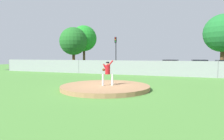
{
  "coord_description": "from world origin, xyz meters",
  "views": [
    {
      "loc": [
        4.96,
        -11.82,
        2.17
      ],
      "look_at": [
        -0.39,
        2.27,
        1.1
      ],
      "focal_mm": 31.68,
      "sensor_mm": 36.0,
      "label": 1
    }
  ],
  "objects_px": {
    "traffic_light_near": "(116,48)",
    "pitcher_youth": "(107,71)",
    "parked_car_charcoal": "(224,67)",
    "traffic_cone_orange": "(148,69)",
    "baseball": "(113,84)",
    "parked_car_teal": "(199,67)",
    "parked_car_red": "(171,66)"
  },
  "relations": [
    {
      "from": "traffic_light_near",
      "to": "pitcher_youth",
      "type": "bearing_deg",
      "value": -71.84
    },
    {
      "from": "pitcher_youth",
      "to": "traffic_light_near",
      "type": "relative_size",
      "value": 0.32
    },
    {
      "from": "parked_car_charcoal",
      "to": "traffic_cone_orange",
      "type": "height_order",
      "value": "parked_car_charcoal"
    },
    {
      "from": "baseball",
      "to": "parked_car_teal",
      "type": "height_order",
      "value": "parked_car_teal"
    },
    {
      "from": "pitcher_youth",
      "to": "baseball",
      "type": "distance_m",
      "value": 1.11
    },
    {
      "from": "parked_car_teal",
      "to": "traffic_light_near",
      "type": "relative_size",
      "value": 0.87
    },
    {
      "from": "parked_car_teal",
      "to": "traffic_light_near",
      "type": "height_order",
      "value": "traffic_light_near"
    },
    {
      "from": "parked_car_teal",
      "to": "parked_car_red",
      "type": "relative_size",
      "value": 1.03
    },
    {
      "from": "parked_car_red",
      "to": "traffic_light_near",
      "type": "height_order",
      "value": "traffic_light_near"
    },
    {
      "from": "pitcher_youth",
      "to": "baseball",
      "type": "relative_size",
      "value": 22.27
    },
    {
      "from": "traffic_cone_orange",
      "to": "traffic_light_near",
      "type": "height_order",
      "value": "traffic_light_near"
    },
    {
      "from": "traffic_cone_orange",
      "to": "parked_car_teal",
      "type": "bearing_deg",
      "value": -17.16
    },
    {
      "from": "traffic_cone_orange",
      "to": "traffic_light_near",
      "type": "xyz_separation_m",
      "value": [
        -5.75,
        2.11,
        3.29
      ]
    },
    {
      "from": "parked_car_teal",
      "to": "parked_car_charcoal",
      "type": "height_order",
      "value": "parked_car_teal"
    },
    {
      "from": "baseball",
      "to": "traffic_cone_orange",
      "type": "xyz_separation_m",
      "value": [
        -0.53,
        15.86,
        -0.04
      ]
    },
    {
      "from": "baseball",
      "to": "parked_car_charcoal",
      "type": "distance_m",
      "value": 16.83
    },
    {
      "from": "parked_car_teal",
      "to": "baseball",
      "type": "bearing_deg",
      "value": -113.51
    },
    {
      "from": "traffic_cone_orange",
      "to": "baseball",
      "type": "bearing_deg",
      "value": -88.07
    },
    {
      "from": "pitcher_youth",
      "to": "parked_car_teal",
      "type": "distance_m",
      "value": 15.74
    },
    {
      "from": "parked_car_teal",
      "to": "parked_car_charcoal",
      "type": "xyz_separation_m",
      "value": [
        2.78,
        0.5,
        -0.01
      ]
    },
    {
      "from": "baseball",
      "to": "parked_car_red",
      "type": "xyz_separation_m",
      "value": [
        2.64,
        14.31,
        0.51
      ]
    },
    {
      "from": "baseball",
      "to": "pitcher_youth",
      "type": "bearing_deg",
      "value": -106.17
    },
    {
      "from": "traffic_light_near",
      "to": "parked_car_teal",
      "type": "bearing_deg",
      "value": -18.57
    },
    {
      "from": "pitcher_youth",
      "to": "traffic_cone_orange",
      "type": "distance_m",
      "value": 16.52
    },
    {
      "from": "parked_car_teal",
      "to": "traffic_cone_orange",
      "type": "height_order",
      "value": "parked_car_teal"
    },
    {
      "from": "baseball",
      "to": "traffic_cone_orange",
      "type": "height_order",
      "value": "traffic_cone_orange"
    },
    {
      "from": "baseball",
      "to": "traffic_cone_orange",
      "type": "bearing_deg",
      "value": 91.93
    },
    {
      "from": "parked_car_charcoal",
      "to": "parked_car_red",
      "type": "distance_m",
      "value": 6.16
    },
    {
      "from": "pitcher_youth",
      "to": "parked_car_red",
      "type": "relative_size",
      "value": 0.37
    },
    {
      "from": "baseball",
      "to": "parked_car_charcoal",
      "type": "xyz_separation_m",
      "value": [
        8.8,
        14.34,
        0.51
      ]
    },
    {
      "from": "parked_car_red",
      "to": "parked_car_teal",
      "type": "bearing_deg",
      "value": -7.99
    },
    {
      "from": "baseball",
      "to": "traffic_light_near",
      "type": "height_order",
      "value": "traffic_light_near"
    }
  ]
}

